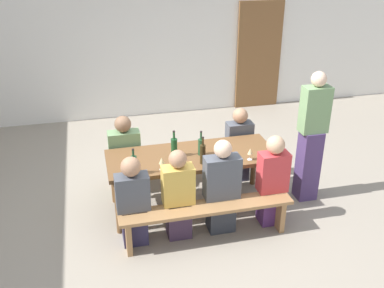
{
  "coord_description": "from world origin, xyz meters",
  "views": [
    {
      "loc": [
        -1.16,
        -4.75,
        3.24
      ],
      "look_at": [
        0.0,
        0.0,
        0.9
      ],
      "focal_mm": 41.37,
      "sensor_mm": 36.0,
      "label": 1
    }
  ],
  "objects_px": {
    "seated_guest_near_1": "(178,196)",
    "seated_guest_far_1": "(239,146)",
    "wine_glass_2": "(250,152)",
    "bench_near": "(207,213)",
    "wooden_door": "(259,56)",
    "standing_host": "(311,139)",
    "bench_far": "(180,158)",
    "seated_guest_far_0": "(125,157)",
    "wine_bottle_2": "(134,165)",
    "wine_glass_0": "(162,161)",
    "wine_glass_1": "(208,158)",
    "wine_bottle_0": "(174,147)",
    "wine_bottle_1": "(201,146)",
    "seated_guest_near_0": "(133,203)",
    "wine_bottle_3": "(203,154)",
    "seated_guest_near_2": "(222,189)",
    "seated_guest_near_3": "(272,182)",
    "tasting_table": "(192,160)"
  },
  "relations": [
    {
      "from": "seated_guest_near_1",
      "to": "seated_guest_far_1",
      "type": "bearing_deg",
      "value": -45.1
    },
    {
      "from": "seated_guest_far_1",
      "to": "wine_glass_2",
      "type": "bearing_deg",
      "value": -11.12
    },
    {
      "from": "bench_near",
      "to": "wine_glass_2",
      "type": "height_order",
      "value": "wine_glass_2"
    },
    {
      "from": "wooden_door",
      "to": "wine_glass_2",
      "type": "bearing_deg",
      "value": -112.84
    },
    {
      "from": "wine_glass_2",
      "to": "standing_host",
      "type": "relative_size",
      "value": 0.09
    },
    {
      "from": "bench_far",
      "to": "seated_guest_near_1",
      "type": "xyz_separation_m",
      "value": [
        -0.3,
        -1.26,
        0.18
      ]
    },
    {
      "from": "seated_guest_far_0",
      "to": "standing_host",
      "type": "height_order",
      "value": "standing_host"
    },
    {
      "from": "wine_bottle_2",
      "to": "seated_guest_near_1",
      "type": "height_order",
      "value": "seated_guest_near_1"
    },
    {
      "from": "wine_glass_0",
      "to": "wine_glass_1",
      "type": "relative_size",
      "value": 1.02
    },
    {
      "from": "wine_bottle_0",
      "to": "wine_bottle_1",
      "type": "distance_m",
      "value": 0.33
    },
    {
      "from": "seated_guest_near_0",
      "to": "seated_guest_far_0",
      "type": "distance_m",
      "value": 1.11
    },
    {
      "from": "wine_bottle_3",
      "to": "wine_glass_0",
      "type": "distance_m",
      "value": 0.5
    },
    {
      "from": "wine_glass_2",
      "to": "seated_guest_near_2",
      "type": "relative_size",
      "value": 0.13
    },
    {
      "from": "wine_bottle_1",
      "to": "seated_guest_near_3",
      "type": "height_order",
      "value": "seated_guest_near_3"
    },
    {
      "from": "seated_guest_near_3",
      "to": "wine_bottle_0",
      "type": "bearing_deg",
      "value": 61.9
    },
    {
      "from": "wine_bottle_1",
      "to": "wine_glass_0",
      "type": "bearing_deg",
      "value": -153.71
    },
    {
      "from": "wooden_door",
      "to": "seated_guest_near_1",
      "type": "bearing_deg",
      "value": -122.52
    },
    {
      "from": "wine_bottle_0",
      "to": "wine_bottle_1",
      "type": "bearing_deg",
      "value": -5.77
    },
    {
      "from": "wine_bottle_0",
      "to": "seated_guest_near_1",
      "type": "distance_m",
      "value": 0.67
    },
    {
      "from": "seated_guest_far_1",
      "to": "bench_far",
      "type": "bearing_deg",
      "value": -100.4
    },
    {
      "from": "seated_guest_near_1",
      "to": "seated_guest_near_3",
      "type": "height_order",
      "value": "seated_guest_near_3"
    },
    {
      "from": "seated_guest_near_1",
      "to": "wine_bottle_1",
      "type": "bearing_deg",
      "value": -37.04
    },
    {
      "from": "tasting_table",
      "to": "wine_bottle_3",
      "type": "distance_m",
      "value": 0.33
    },
    {
      "from": "wine_glass_1",
      "to": "standing_host",
      "type": "height_order",
      "value": "standing_host"
    },
    {
      "from": "wine_glass_0",
      "to": "wine_glass_2",
      "type": "relative_size",
      "value": 1.03
    },
    {
      "from": "wooden_door",
      "to": "wine_bottle_3",
      "type": "xyz_separation_m",
      "value": [
        -2.1,
        -3.56,
        -0.17
      ]
    },
    {
      "from": "wine_glass_1",
      "to": "standing_host",
      "type": "distance_m",
      "value": 1.44
    },
    {
      "from": "bench_far",
      "to": "seated_guest_near_0",
      "type": "bearing_deg",
      "value": -122.79
    },
    {
      "from": "wine_bottle_1",
      "to": "seated_guest_far_0",
      "type": "relative_size",
      "value": 0.28
    },
    {
      "from": "wine_bottle_3",
      "to": "wooden_door",
      "type": "bearing_deg",
      "value": 59.46
    },
    {
      "from": "bench_near",
      "to": "wooden_door",
      "type": "bearing_deg",
      "value": 61.64
    },
    {
      "from": "wine_glass_1",
      "to": "wine_glass_2",
      "type": "distance_m",
      "value": 0.54
    },
    {
      "from": "wine_bottle_0",
      "to": "seated_guest_far_1",
      "type": "relative_size",
      "value": 0.31
    },
    {
      "from": "bench_near",
      "to": "wine_bottle_2",
      "type": "height_order",
      "value": "wine_bottle_2"
    },
    {
      "from": "wooden_door",
      "to": "bench_far",
      "type": "bearing_deg",
      "value": -129.75
    },
    {
      "from": "wine_bottle_0",
      "to": "seated_guest_near_2",
      "type": "bearing_deg",
      "value": -52.46
    },
    {
      "from": "wine_glass_2",
      "to": "standing_host",
      "type": "height_order",
      "value": "standing_host"
    },
    {
      "from": "wooden_door",
      "to": "seated_guest_near_0",
      "type": "bearing_deg",
      "value": -127.62
    },
    {
      "from": "wine_glass_1",
      "to": "seated_guest_near_1",
      "type": "relative_size",
      "value": 0.14
    },
    {
      "from": "seated_guest_near_1",
      "to": "wine_bottle_2",
      "type": "bearing_deg",
      "value": 62.04
    },
    {
      "from": "tasting_table",
      "to": "wine_bottle_0",
      "type": "xyz_separation_m",
      "value": [
        -0.22,
        0.02,
        0.2
      ]
    },
    {
      "from": "wooden_door",
      "to": "wine_glass_1",
      "type": "relative_size",
      "value": 13.65
    },
    {
      "from": "bench_near",
      "to": "seated_guest_far_0",
      "type": "distance_m",
      "value": 1.49
    },
    {
      "from": "wine_glass_1",
      "to": "seated_guest_far_0",
      "type": "relative_size",
      "value": 0.14
    },
    {
      "from": "wine_bottle_1",
      "to": "seated_guest_near_2",
      "type": "height_order",
      "value": "seated_guest_near_2"
    },
    {
      "from": "wine_glass_2",
      "to": "seated_guest_far_1",
      "type": "xyz_separation_m",
      "value": [
        0.17,
        0.85,
        -0.33
      ]
    },
    {
      "from": "wooden_door",
      "to": "wine_bottle_0",
      "type": "height_order",
      "value": "wooden_door"
    },
    {
      "from": "seated_guest_near_2",
      "to": "seated_guest_near_3",
      "type": "height_order",
      "value": "seated_guest_near_2"
    },
    {
      "from": "seated_guest_far_0",
      "to": "standing_host",
      "type": "bearing_deg",
      "value": 73.3
    },
    {
      "from": "wine_glass_2",
      "to": "seated_guest_far_1",
      "type": "bearing_deg",
      "value": 78.88
    }
  ]
}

